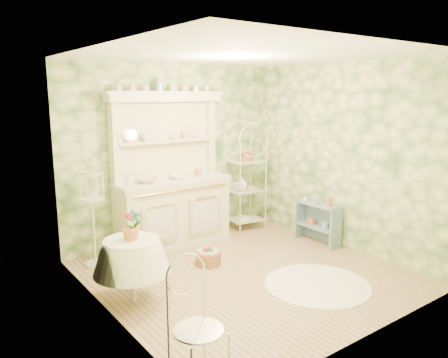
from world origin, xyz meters
TOP-DOWN VIEW (x-y plane):
  - floor at (0.00, 0.00)m, footprint 3.60×3.60m
  - ceiling at (0.00, 0.00)m, footprint 3.60×3.60m
  - wall_left at (-1.80, 0.00)m, footprint 3.60×3.60m
  - wall_right at (1.80, 0.00)m, footprint 3.60×3.60m
  - wall_back at (0.00, 1.80)m, footprint 3.60×3.60m
  - wall_front at (0.00, -1.80)m, footprint 3.60×3.60m
  - kitchen_dresser at (-0.20, 1.52)m, footprint 1.87×0.61m
  - bakers_rack at (1.20, 1.52)m, footprint 0.60×0.47m
  - side_shelf at (1.62, 0.28)m, footprint 0.30×0.71m
  - round_table at (-1.49, 0.16)m, footprint 0.79×0.79m
  - cafe_chair at (-1.66, -1.42)m, footprint 0.45×0.45m
  - birdcage_stand at (-1.45, 1.42)m, footprint 0.35×0.35m
  - floor_basket at (-0.23, 0.54)m, footprint 0.41×0.41m
  - lace_rug at (0.46, -0.76)m, footprint 1.53×1.53m
  - bowl_floral at (-0.62, 1.50)m, footprint 0.38×0.38m
  - bowl_white at (-0.13, 1.49)m, footprint 0.26×0.26m
  - cup_left at (-0.52, 1.68)m, footprint 0.14×0.14m
  - cup_right at (0.13, 1.68)m, footprint 0.13×0.13m
  - potted_geranium at (-1.45, 0.16)m, footprint 0.18×0.14m
  - bottle_amber at (1.63, 0.08)m, footprint 0.07×0.07m
  - bottle_blue at (1.55, 0.29)m, footprint 0.06×0.06m
  - bottle_glass at (1.56, 0.50)m, footprint 0.09×0.09m

SIDE VIEW (x-z plane):
  - floor at x=0.00m, z-range 0.00..0.00m
  - lace_rug at x=0.46m, z-range 0.00..0.01m
  - floor_basket at x=-0.23m, z-range 0.00..0.21m
  - side_shelf at x=1.62m, z-range 0.00..0.60m
  - round_table at x=-1.49m, z-range 0.00..0.74m
  - cafe_chair at x=-1.66m, z-range 0.00..0.93m
  - bottle_glass at x=1.56m, z-range 0.60..0.69m
  - bottle_blue at x=1.55m, z-range 0.60..0.71m
  - birdcage_stand at x=-1.45m, z-range 0.00..1.36m
  - bottle_amber at x=1.63m, z-range 0.60..0.76m
  - potted_geranium at x=-1.45m, z-range 0.69..1.01m
  - bakers_rack at x=1.20m, z-range 0.00..1.78m
  - bowl_floral at x=-0.62m, z-range 0.98..1.05m
  - bowl_white at x=-0.13m, z-range 0.98..1.06m
  - kitchen_dresser at x=-0.20m, z-range 0.00..2.29m
  - wall_left at x=-1.80m, z-range 1.35..1.35m
  - wall_right at x=1.80m, z-range 1.35..1.35m
  - wall_back at x=0.00m, z-range 1.35..1.35m
  - wall_front at x=0.00m, z-range 1.35..1.35m
  - cup_left at x=-0.52m, z-range 1.56..1.66m
  - cup_right at x=0.13m, z-range 1.56..1.66m
  - ceiling at x=0.00m, z-range 2.70..2.70m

